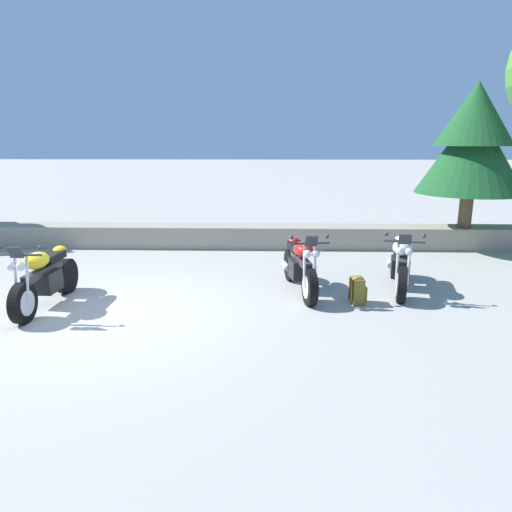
{
  "coord_description": "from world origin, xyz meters",
  "views": [
    {
      "loc": [
        2.55,
        -6.9,
        2.67
      ],
      "look_at": [
        2.31,
        1.2,
        0.65
      ],
      "focal_mm": 32.79,
      "sensor_mm": 36.0,
      "label": 1
    }
  ],
  "objects_px": {
    "motorcycle_yellow_near_left": "(44,278)",
    "rider_backpack": "(358,289)",
    "motorcycle_red_centre": "(300,266)",
    "motorcycle_silver_far_right": "(400,264)",
    "pine_tree_mid_left": "(473,141)"
  },
  "relations": [
    {
      "from": "motorcycle_yellow_near_left",
      "to": "motorcycle_silver_far_right",
      "type": "xyz_separation_m",
      "value": [
        6.03,
        1.08,
        0.0
      ]
    },
    {
      "from": "motorcycle_yellow_near_left",
      "to": "rider_backpack",
      "type": "relative_size",
      "value": 4.39
    },
    {
      "from": "motorcycle_red_centre",
      "to": "pine_tree_mid_left",
      "type": "distance_m",
      "value": 5.98
    },
    {
      "from": "rider_backpack",
      "to": "motorcycle_silver_far_right",
      "type": "bearing_deg",
      "value": 40.33
    },
    {
      "from": "motorcycle_red_centre",
      "to": "pine_tree_mid_left",
      "type": "relative_size",
      "value": 0.59
    },
    {
      "from": "motorcycle_silver_far_right",
      "to": "rider_backpack",
      "type": "xyz_separation_m",
      "value": [
        -0.89,
        -0.76,
        -0.24
      ]
    },
    {
      "from": "rider_backpack",
      "to": "pine_tree_mid_left",
      "type": "distance_m",
      "value": 5.85
    },
    {
      "from": "motorcycle_red_centre",
      "to": "rider_backpack",
      "type": "bearing_deg",
      "value": -31.85
    },
    {
      "from": "rider_backpack",
      "to": "pine_tree_mid_left",
      "type": "relative_size",
      "value": 0.14
    },
    {
      "from": "motorcycle_red_centre",
      "to": "pine_tree_mid_left",
      "type": "height_order",
      "value": "pine_tree_mid_left"
    },
    {
      "from": "motorcycle_silver_far_right",
      "to": "pine_tree_mid_left",
      "type": "height_order",
      "value": "pine_tree_mid_left"
    },
    {
      "from": "motorcycle_yellow_near_left",
      "to": "pine_tree_mid_left",
      "type": "xyz_separation_m",
      "value": [
        8.5,
        4.45,
        2.16
      ]
    },
    {
      "from": "motorcycle_red_centre",
      "to": "motorcycle_silver_far_right",
      "type": "bearing_deg",
      "value": 5.72
    },
    {
      "from": "motorcycle_yellow_near_left",
      "to": "pine_tree_mid_left",
      "type": "bearing_deg",
      "value": 27.64
    },
    {
      "from": "motorcycle_silver_far_right",
      "to": "pine_tree_mid_left",
      "type": "xyz_separation_m",
      "value": [
        2.47,
        3.37,
        2.16
      ]
    }
  ]
}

